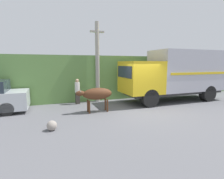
# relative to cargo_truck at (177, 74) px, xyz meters

# --- Properties ---
(ground_plane) EXTENTS (60.00, 60.00, 0.00)m
(ground_plane) POSITION_rel_cargo_truck_xyz_m (-3.38, -1.54, -1.85)
(ground_plane) COLOR slate
(hillside_embankment) EXTENTS (32.00, 5.71, 3.05)m
(hillside_embankment) POSITION_rel_cargo_truck_xyz_m (-3.38, 4.71, -0.33)
(hillside_embankment) COLOR #608C47
(hillside_embankment) RESTS_ON ground_plane
(cargo_truck) EXTENTS (7.33, 2.27, 3.38)m
(cargo_truck) POSITION_rel_cargo_truck_xyz_m (0.00, 0.00, 0.00)
(cargo_truck) COLOR #2D2D2D
(cargo_truck) RESTS_ON ground_plane
(brown_cow) EXTENTS (1.91, 0.62, 1.27)m
(brown_cow) POSITION_rel_cargo_truck_xyz_m (-5.82, -0.82, -0.91)
(brown_cow) COLOR #512D19
(brown_cow) RESTS_ON ground_plane
(pedestrian_on_hill) EXTENTS (0.33, 0.33, 1.59)m
(pedestrian_on_hill) POSITION_rel_cargo_truck_xyz_m (-6.46, 1.36, -0.98)
(pedestrian_on_hill) COLOR #38332D
(pedestrian_on_hill) RESTS_ON ground_plane
(utility_pole) EXTENTS (0.90, 0.27, 5.15)m
(utility_pole) POSITION_rel_cargo_truck_xyz_m (-5.06, 1.65, 0.82)
(utility_pole) COLOR #9E998E
(utility_pole) RESTS_ON ground_plane
(roadside_rock) EXTENTS (0.38, 0.38, 0.38)m
(roadside_rock) POSITION_rel_cargo_truck_xyz_m (-8.12, -2.72, -1.66)
(roadside_rock) COLOR gray
(roadside_rock) RESTS_ON ground_plane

